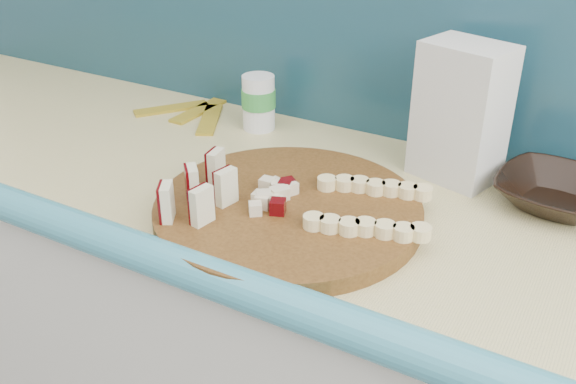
# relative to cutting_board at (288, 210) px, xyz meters

# --- Properties ---
(kitchen_counter) EXTENTS (2.20, 0.63, 0.91)m
(kitchen_counter) POSITION_rel_cutting_board_xyz_m (-0.10, 0.10, -0.47)
(kitchen_counter) COLOR silver
(kitchen_counter) RESTS_ON ground
(backsplash) EXTENTS (2.20, 0.02, 0.50)m
(backsplash) POSITION_rel_cutting_board_xyz_m (-0.10, 0.39, 0.24)
(backsplash) COLOR teal
(backsplash) RESTS_ON kitchen_counter
(cutting_board) EXTENTS (0.54, 0.54, 0.03)m
(cutting_board) POSITION_rel_cutting_board_xyz_m (0.00, 0.00, 0.00)
(cutting_board) COLOR #3E250D
(cutting_board) RESTS_ON kitchen_counter
(apple_wedges) EXTENTS (0.09, 0.17, 0.06)m
(apple_wedges) POSITION_rel_cutting_board_xyz_m (-0.12, -0.07, 0.04)
(apple_wedges) COLOR beige
(apple_wedges) RESTS_ON cutting_board
(apple_chunks) EXTENTS (0.07, 0.07, 0.02)m
(apple_chunks) POSITION_rel_cutting_board_xyz_m (-0.03, -0.01, 0.02)
(apple_chunks) COLOR beige
(apple_chunks) RESTS_ON cutting_board
(banana_slices) EXTENTS (0.22, 0.20, 0.02)m
(banana_slices) POSITION_rel_cutting_board_xyz_m (0.12, 0.04, 0.02)
(banana_slices) COLOR #F3DA94
(banana_slices) RESTS_ON cutting_board
(brown_bowl) EXTENTS (0.22, 0.22, 0.05)m
(brown_bowl) POSITION_rel_cutting_board_xyz_m (0.37, 0.25, 0.01)
(brown_bowl) COLOR black
(brown_bowl) RESTS_ON kitchen_counter
(flour_bag) EXTENTS (0.16, 0.14, 0.24)m
(flour_bag) POSITION_rel_cutting_board_xyz_m (0.19, 0.28, 0.11)
(flour_bag) COLOR silver
(flour_bag) RESTS_ON kitchen_counter
(canister) EXTENTS (0.07, 0.07, 0.12)m
(canister) POSITION_rel_cutting_board_xyz_m (-0.24, 0.29, 0.05)
(canister) COLOR white
(canister) RESTS_ON kitchen_counter
(banana_peel) EXTENTS (0.23, 0.20, 0.01)m
(banana_peel) POSITION_rel_cutting_board_xyz_m (-0.41, 0.29, -0.01)
(banana_peel) COLOR gold
(banana_peel) RESTS_ON kitchen_counter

